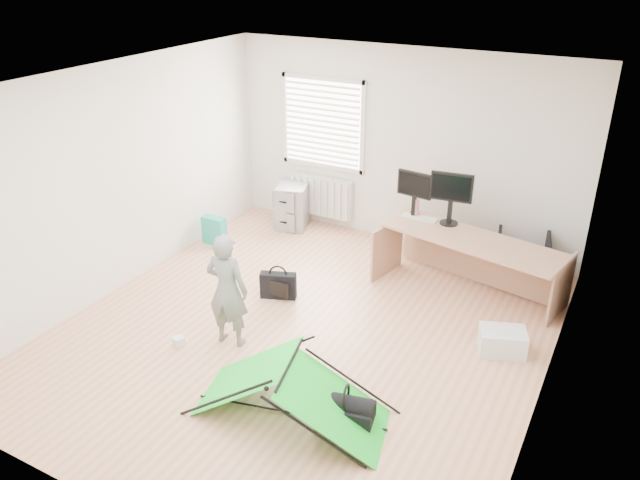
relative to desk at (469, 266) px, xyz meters
The scene contains 18 objects.
ground 2.18m from the desk, 128.72° to the right, with size 5.50×5.50×0.00m, color tan.
back_wall 1.98m from the desk, 141.34° to the left, with size 5.00×0.02×2.70m, color silver.
window 2.99m from the desk, 157.86° to the left, with size 1.20×0.06×1.20m, color silver.
radiator 2.73m from the desk, 158.64° to the left, with size 1.00×0.12×0.60m, color silver.
desk is the anchor object (origin of this frame).
filing_cabinet 2.98m from the desk, 165.56° to the left, with size 0.42×0.56×0.66m, color gray.
monitor_left 1.07m from the desk, 160.94° to the left, with size 0.46×0.10×0.44m, color black.
monitor_right 0.77m from the desk, 142.90° to the left, with size 0.51×0.11×0.49m, color black.
keyboard 0.88m from the desk, 160.51° to the left, with size 0.45×0.15×0.02m, color beige.
thermos 1.00m from the desk, 159.25° to the left, with size 0.06×0.06×0.23m, color #AC6560.
office_chair 0.85m from the desk, 55.44° to the left, with size 0.64×0.66×0.60m, color black.
person 2.94m from the desk, 131.32° to the right, with size 0.46×0.30×1.27m, color slate.
kite 2.99m from the desk, 105.17° to the right, with size 1.78×0.78×0.55m, color #15E02D, non-canonical shape.
storage_crate 1.24m from the desk, 56.61° to the right, with size 0.47×0.33×0.26m, color silver.
tote_bag 3.57m from the desk, behind, with size 0.34×0.15×0.40m, color teal.
laptop_bag 2.30m from the desk, 149.23° to the right, with size 0.43×0.13×0.32m, color black.
white_box 3.48m from the desk, 133.16° to the right, with size 0.10×0.10×0.10m, color silver.
duffel_bag 2.79m from the desk, 95.83° to the right, with size 0.50×0.26×0.22m, color black.
Camera 1 is at (2.90, -4.98, 3.87)m, focal length 35.00 mm.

